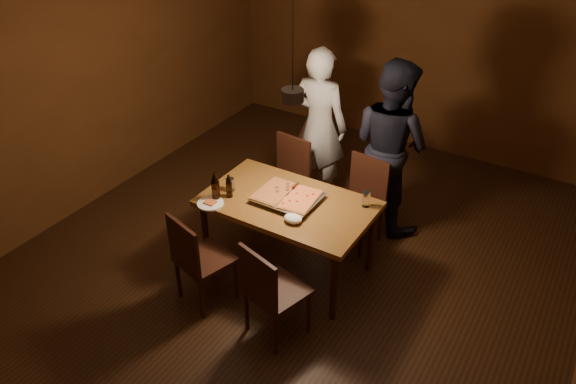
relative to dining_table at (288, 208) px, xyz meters
The scene contains 19 objects.
room_shell 0.72m from the dining_table, 46.15° to the left, with size 6.00×6.00×6.00m.
dining_table is the anchor object (origin of this frame).
chair_far_left 0.90m from the dining_table, 121.81° to the left, with size 0.46×0.46×0.49m.
chair_far_right 0.87m from the dining_table, 63.64° to the left, with size 0.47×0.47×0.49m.
chair_near_left 0.91m from the dining_table, 117.62° to the right, with size 0.52×0.52×0.49m.
chair_near_right 0.89m from the dining_table, 68.34° to the right, with size 0.52×0.52×0.49m.
pizza_tray 0.10m from the dining_table, 135.02° to the left, with size 0.55×0.45×0.05m, color silver.
pizza_meat 0.20m from the dining_table, behind, with size 0.27×0.42×0.02m, color maroon.
pizza_cheese 0.18m from the dining_table, ahead, with size 0.26×0.42×0.02m, color gold.
spatula 0.14m from the dining_table, 101.28° to the left, with size 0.09×0.24×0.04m, color silver, non-canonical shape.
beer_bottle_a 0.67m from the dining_table, 152.04° to the right, with size 0.07×0.07×0.28m.
beer_bottle_b 0.56m from the dining_table, 157.40° to the right, with size 0.06×0.06×0.22m.
water_glass_left 0.57m from the dining_table, 167.96° to the right, with size 0.08×0.08×0.12m, color silver.
water_glass_right 0.70m from the dining_table, 25.54° to the left, with size 0.07×0.07×0.14m, color silver.
plate_slice 0.69m from the dining_table, 144.89° to the right, with size 0.23×0.23×0.03m.
napkin 0.33m from the dining_table, 50.88° to the right, with size 0.16×0.12×0.07m, color white.
diner_white 1.36m from the dining_table, 106.98° to the left, with size 0.63×0.41×1.72m, color silver.
diner_dark 1.32m from the dining_table, 69.80° to the left, with size 0.86×0.67×1.77m, color black.
pendant_lamp 1.09m from the dining_table, 46.15° to the left, with size 0.18×0.18×1.10m.
Camera 1 is at (2.12, -3.55, 3.50)m, focal length 35.00 mm.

